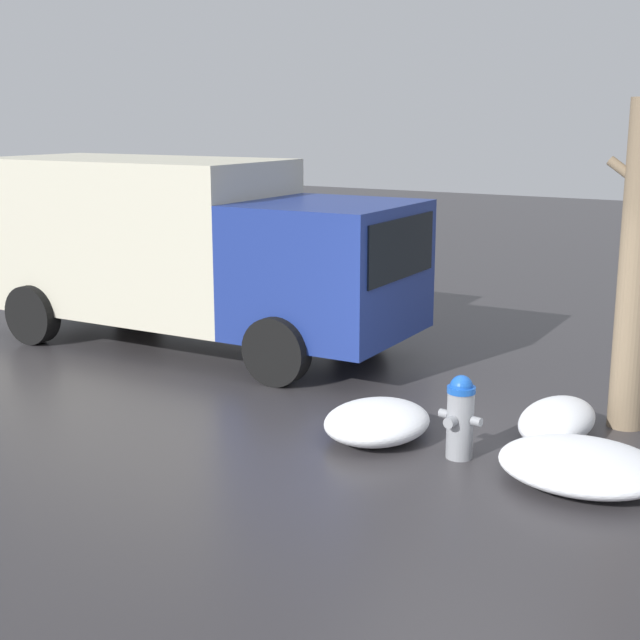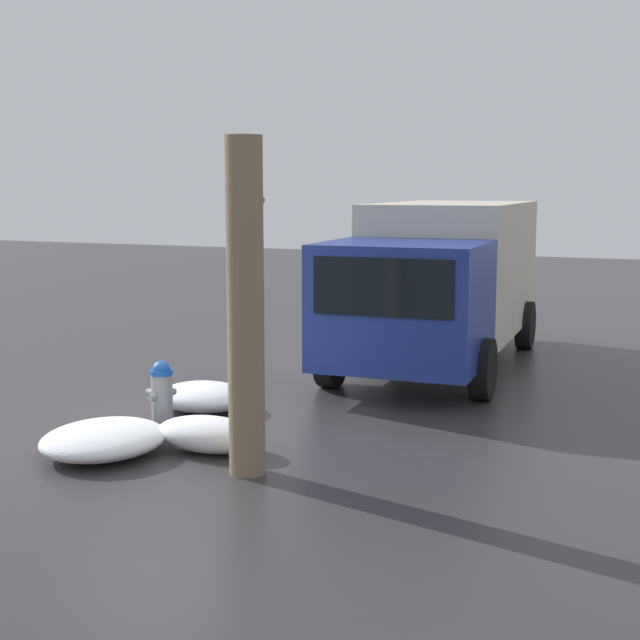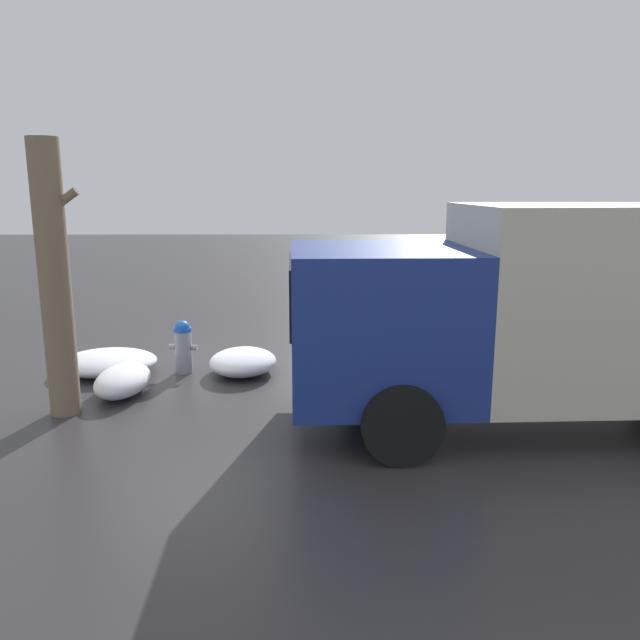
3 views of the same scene
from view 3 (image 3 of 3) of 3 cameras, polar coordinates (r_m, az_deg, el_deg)
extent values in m
plane|color=#333033|center=(10.45, -12.29, -4.70)|extent=(60.00, 60.00, 0.00)
cylinder|color=gray|center=(10.36, -12.37, -2.88)|extent=(0.27, 0.27, 0.69)
cylinder|color=blue|center=(10.27, -12.47, -0.86)|extent=(0.29, 0.29, 0.06)
sphere|color=blue|center=(10.27, -12.47, -0.68)|extent=(0.23, 0.23, 0.23)
cylinder|color=gray|center=(10.51, -12.05, -2.19)|extent=(0.13, 0.12, 0.11)
cylinder|color=gray|center=(10.41, -13.35, -2.40)|extent=(0.11, 0.10, 0.09)
cylinder|color=gray|center=(10.28, -11.42, -2.48)|extent=(0.11, 0.10, 0.09)
cylinder|color=#7F6B51|center=(8.70, -23.09, 3.30)|extent=(0.39, 0.39, 3.57)
cylinder|color=#7F6B51|center=(8.56, -22.55, 9.96)|extent=(0.45, 0.11, 0.36)
cube|color=navy|center=(7.73, 5.41, -0.05)|extent=(2.24, 2.40, 1.80)
cube|color=black|center=(7.59, -2.70, 2.53)|extent=(0.10, 1.96, 0.79)
cylinder|color=black|center=(6.91, 7.50, -9.43)|extent=(0.91, 0.31, 0.90)
cylinder|color=black|center=(9.09, 4.96, -4.06)|extent=(0.91, 0.31, 0.90)
ellipsoid|color=white|center=(9.58, -17.57, -5.28)|extent=(0.74, 1.33, 0.41)
ellipsoid|color=white|center=(10.21, -7.06, -3.79)|extent=(1.08, 1.31, 0.39)
ellipsoid|color=white|center=(10.72, -18.81, -3.67)|extent=(1.57, 1.37, 0.35)
camera|label=1|loc=(18.57, -17.84, 12.78)|focal=50.00mm
camera|label=2|loc=(12.10, -73.41, 3.95)|focal=50.00mm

